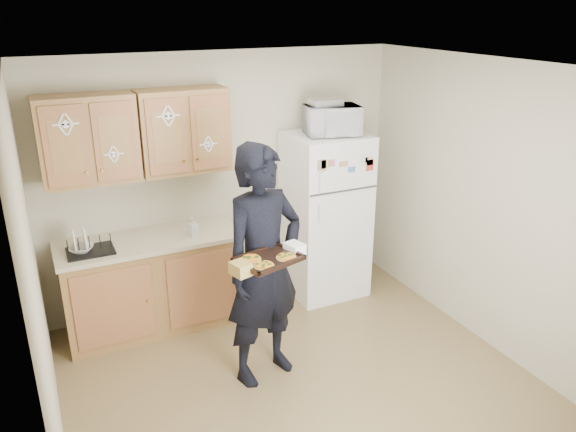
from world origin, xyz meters
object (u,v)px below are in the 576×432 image
Objects in this scene: person at (264,266)px; baking_tray at (269,260)px; refrigerator at (325,215)px; microwave at (332,120)px; dish_rack at (89,244)px.

baking_tray is at bearing -121.86° from person.
microwave reaches higher than refrigerator.
baking_tray reaches higher than dish_rack.
microwave is (1.17, 1.03, 0.86)m from person.
refrigerator is 3.31× the size of microwave.
baking_tray is 1.94m from microwave.
dish_rack is (-1.17, 1.05, -0.00)m from person.
microwave is at bearing -0.43° from dish_rack.
microwave is at bearing 25.41° from person.
microwave is (0.02, -0.05, 0.99)m from refrigerator.
dish_rack is at bearing -179.20° from refrigerator.
baking_tray is at bearing -50.80° from dish_rack.
person reaches higher than baking_tray.
person is at bearing -127.11° from microwave.
refrigerator is 2.32m from dish_rack.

